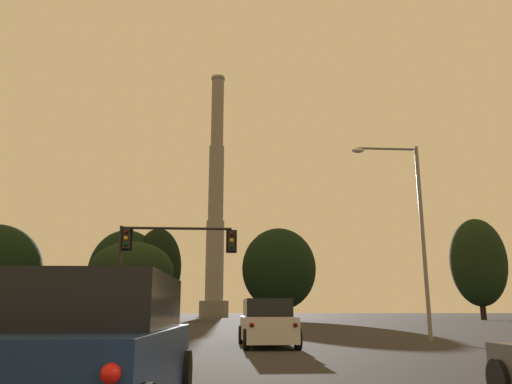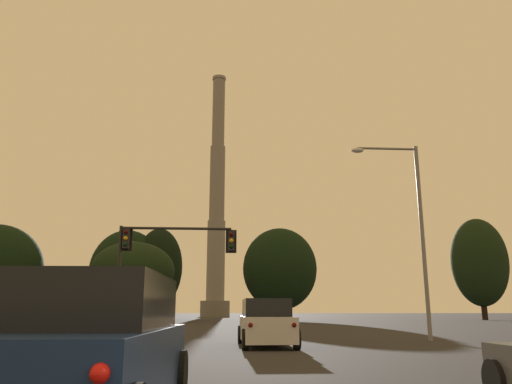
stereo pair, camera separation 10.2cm
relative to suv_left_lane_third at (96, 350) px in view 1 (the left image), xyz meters
The scene contains 10 objects.
suv_left_lane_third is the anchor object (origin of this frame).
suv_center_lane_front 14.30m from the suv_left_lane_third, 75.89° to the left, with size 2.13×4.92×1.86m.
traffic_light_overhead_left 19.97m from the suv_left_lane_third, 94.61° to the left, with size 6.29×0.50×5.75m.
street_lamp 21.02m from the suv_left_lane_third, 57.08° to the left, with size 3.50×0.36×9.68m.
smokestack 116.05m from the suv_left_lane_third, 89.90° to the left, with size 6.93×6.93×60.99m.
treeline_right_mid 81.86m from the suv_left_lane_third, 58.76° to the left, with size 8.71×7.84×15.79m.
treeline_left_mid 74.89m from the suv_left_lane_third, 96.47° to the left, with size 7.52×6.77×14.37m.
treeline_far_left 76.10m from the suv_left_lane_third, 100.27° to the left, with size 11.63×10.47×14.11m.
treeline_center_left 65.14m from the suv_left_lane_third, 99.45° to the left, with size 11.52×10.37×10.82m.
treeline_far_right 65.22m from the suv_left_lane_third, 81.23° to the left, with size 10.47×9.43×12.98m.
Camera 1 is at (-1.76, -2.81, 1.39)m, focal length 35.00 mm.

